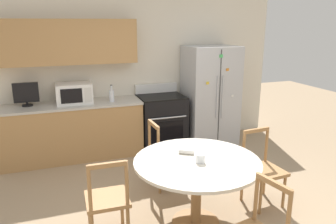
# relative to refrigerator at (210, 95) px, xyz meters

# --- Properties ---
(ground_plane) EXTENTS (14.00, 14.00, 0.00)m
(ground_plane) POSITION_rel_refrigerator_xyz_m (-1.27, -2.23, -0.87)
(ground_plane) COLOR #9E8466
(back_wall) EXTENTS (5.20, 0.44, 2.60)m
(back_wall) POSITION_rel_refrigerator_xyz_m (-1.58, 0.36, 0.58)
(back_wall) COLOR silver
(back_wall) RESTS_ON ground_plane
(kitchen_counter) EXTENTS (2.19, 0.64, 0.90)m
(kitchen_counter) POSITION_rel_refrigerator_xyz_m (-2.39, 0.06, -0.42)
(kitchen_counter) COLOR #AD7F4C
(kitchen_counter) RESTS_ON ground_plane
(refrigerator) EXTENTS (0.88, 0.73, 1.74)m
(refrigerator) POSITION_rel_refrigerator_xyz_m (0.00, 0.00, 0.00)
(refrigerator) COLOR #B2B5BA
(refrigerator) RESTS_ON ground_plane
(oven_range) EXTENTS (0.76, 0.68, 1.08)m
(oven_range) POSITION_rel_refrigerator_xyz_m (-0.90, 0.04, -0.40)
(oven_range) COLOR black
(oven_range) RESTS_ON ground_plane
(microwave) EXTENTS (0.54, 0.40, 0.31)m
(microwave) POSITION_rel_refrigerator_xyz_m (-2.32, 0.09, 0.19)
(microwave) COLOR white
(microwave) RESTS_ON kitchen_counter
(countertop_tv) EXTENTS (0.36, 0.16, 0.36)m
(countertop_tv) POSITION_rel_refrigerator_xyz_m (-3.02, 0.13, 0.22)
(countertop_tv) COLOR black
(countertop_tv) RESTS_ON kitchen_counter
(counter_bottle) EXTENTS (0.08, 0.08, 0.27)m
(counter_bottle) POSITION_rel_refrigerator_xyz_m (-1.76, -0.02, 0.13)
(counter_bottle) COLOR silver
(counter_bottle) RESTS_ON kitchen_counter
(dining_table) EXTENTS (1.32, 1.32, 0.75)m
(dining_table) POSITION_rel_refrigerator_xyz_m (-1.28, -2.27, -0.25)
(dining_table) COLOR beige
(dining_table) RESTS_ON ground_plane
(dining_chair_far) EXTENTS (0.44, 0.44, 0.90)m
(dining_chair_far) POSITION_rel_refrigerator_xyz_m (-1.30, -1.33, -0.43)
(dining_chair_far) COLOR #9E7042
(dining_chair_far) RESTS_ON ground_plane
(dining_chair_right) EXTENTS (0.45, 0.45, 0.90)m
(dining_chair_right) POSITION_rel_refrigerator_xyz_m (-0.35, -2.13, -0.43)
(dining_chair_right) COLOR #9E7042
(dining_chair_right) RESTS_ON ground_plane
(dining_chair_left) EXTENTS (0.43, 0.43, 0.90)m
(dining_chair_left) POSITION_rel_refrigerator_xyz_m (-2.21, -2.20, -0.43)
(dining_chair_left) COLOR #9E7042
(dining_chair_left) RESTS_ON ground_plane
(candle_glass) EXTENTS (0.09, 0.09, 0.09)m
(candle_glass) POSITION_rel_refrigerator_xyz_m (-1.27, -2.33, -0.08)
(candle_glass) COLOR silver
(candle_glass) RESTS_ON dining_table
(folded_napkin) EXTENTS (0.17, 0.13, 0.05)m
(folded_napkin) POSITION_rel_refrigerator_xyz_m (-1.32, -2.08, -0.09)
(folded_napkin) COLOR silver
(folded_napkin) RESTS_ON dining_table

